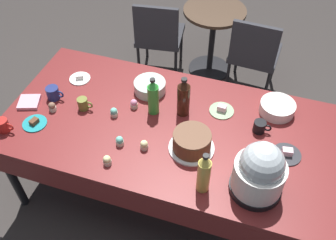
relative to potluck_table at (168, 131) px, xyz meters
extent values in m
plane|color=#383330|center=(0.00, 0.00, -0.69)|extent=(9.00, 9.00, 0.00)
cube|color=maroon|center=(0.00, 0.00, 0.04)|extent=(2.20, 1.10, 0.04)
cylinder|color=black|center=(-1.02, -0.47, -0.33)|extent=(0.06, 0.06, 0.71)
cylinder|color=black|center=(-1.02, 0.47, -0.33)|extent=(0.06, 0.06, 0.71)
cylinder|color=black|center=(1.02, 0.47, -0.33)|extent=(0.06, 0.06, 0.71)
cube|color=maroon|center=(0.00, -0.55, -0.07)|extent=(2.20, 0.01, 0.18)
cube|color=maroon|center=(0.00, 0.55, -0.07)|extent=(2.20, 0.01, 0.18)
cylinder|color=silver|center=(0.20, -0.14, 0.07)|extent=(0.29, 0.29, 0.01)
cylinder|color=brown|center=(0.20, -0.14, 0.13)|extent=(0.24, 0.24, 0.11)
cylinder|color=brown|center=(0.20, -0.14, 0.19)|extent=(0.23, 0.23, 0.01)
cylinder|color=black|center=(0.62, -0.32, 0.08)|extent=(0.30, 0.30, 0.04)
cylinder|color=white|center=(0.62, -0.32, 0.19)|extent=(0.29, 0.29, 0.18)
sphere|color=#B2BCC1|center=(0.62, -0.32, 0.30)|extent=(0.24, 0.24, 0.24)
cylinder|color=#B2C6BC|center=(-0.23, 0.28, 0.10)|extent=(0.23, 0.23, 0.08)
cylinder|color=silver|center=(0.66, 0.35, 0.10)|extent=(0.24, 0.24, 0.08)
cylinder|color=#8CA87F|center=(0.31, 0.24, 0.07)|extent=(0.17, 0.17, 0.01)
cube|color=beige|center=(0.31, 0.24, 0.09)|extent=(0.06, 0.05, 0.04)
cylinder|color=white|center=(-0.77, 0.24, 0.07)|extent=(0.16, 0.16, 0.01)
cube|color=white|center=(-0.77, 0.24, 0.09)|extent=(0.07, 0.06, 0.03)
cylinder|color=teal|center=(-0.84, -0.26, 0.07)|extent=(0.16, 0.16, 0.01)
cube|color=brown|center=(-0.84, -0.26, 0.08)|extent=(0.05, 0.06, 0.03)
cylinder|color=#2D2D33|center=(0.77, -0.01, 0.07)|extent=(0.18, 0.18, 0.01)
cube|color=beige|center=(0.77, -0.01, 0.09)|extent=(0.07, 0.05, 0.04)
cylinder|color=beige|center=(-0.79, -0.11, 0.08)|extent=(0.05, 0.05, 0.03)
sphere|color=brown|center=(-0.79, -0.11, 0.11)|extent=(0.05, 0.05, 0.05)
cylinder|color=beige|center=(-0.24, -0.25, 0.08)|extent=(0.05, 0.05, 0.03)
sphere|color=#6BC6B2|center=(-0.24, -0.25, 0.11)|extent=(0.05, 0.05, 0.05)
cylinder|color=beige|center=(-0.37, -0.03, 0.08)|extent=(0.05, 0.05, 0.03)
sphere|color=#6BC6B2|center=(-0.37, -0.03, 0.11)|extent=(0.05, 0.05, 0.05)
cylinder|color=beige|center=(-0.25, -0.41, 0.08)|extent=(0.05, 0.05, 0.03)
sphere|color=beige|center=(-0.25, -0.41, 0.11)|extent=(0.05, 0.05, 0.05)
cylinder|color=beige|center=(-0.08, -0.23, 0.08)|extent=(0.05, 0.05, 0.03)
sphere|color=beige|center=(-0.08, -0.23, 0.11)|extent=(0.05, 0.05, 0.05)
cylinder|color=beige|center=(-0.28, 0.09, 0.08)|extent=(0.05, 0.05, 0.03)
sphere|color=pink|center=(-0.28, 0.09, 0.11)|extent=(0.05, 0.05, 0.05)
cylinder|color=#33190F|center=(0.06, 0.14, 0.18)|extent=(0.09, 0.09, 0.23)
cone|color=#33190F|center=(0.06, 0.14, 0.32)|extent=(0.08, 0.08, 0.05)
cylinder|color=black|center=(0.06, 0.14, 0.36)|extent=(0.04, 0.04, 0.02)
cylinder|color=green|center=(-0.13, 0.09, 0.17)|extent=(0.08, 0.08, 0.22)
cone|color=green|center=(-0.13, 0.09, 0.31)|extent=(0.07, 0.07, 0.05)
cylinder|color=black|center=(-0.13, 0.09, 0.34)|extent=(0.03, 0.03, 0.02)
cylinder|color=gold|center=(0.34, -0.40, 0.18)|extent=(0.08, 0.08, 0.23)
cone|color=gold|center=(0.34, -0.40, 0.32)|extent=(0.07, 0.07, 0.05)
cylinder|color=black|center=(0.34, -0.40, 0.35)|extent=(0.03, 0.03, 0.02)
cylinder|color=navy|center=(-0.85, 0.00, 0.11)|extent=(0.09, 0.09, 0.09)
torus|color=navy|center=(-0.79, 0.00, 0.11)|extent=(0.06, 0.01, 0.06)
cylinder|color=black|center=(0.58, 0.14, 0.10)|extent=(0.08, 0.08, 0.08)
torus|color=black|center=(0.63, 0.14, 0.11)|extent=(0.05, 0.01, 0.05)
cylinder|color=#B2231E|center=(-1.00, -0.37, 0.11)|extent=(0.08, 0.08, 0.09)
torus|color=#B2231E|center=(-0.95, -0.37, 0.11)|extent=(0.06, 0.01, 0.06)
cylinder|color=olive|center=(-0.60, -0.03, 0.10)|extent=(0.07, 0.07, 0.09)
torus|color=olive|center=(-0.55, -0.03, 0.11)|extent=(0.05, 0.01, 0.05)
cube|color=pink|center=(-0.99, -0.10, 0.07)|extent=(0.18, 0.18, 0.02)
cube|color=#333338|center=(-0.55, 1.43, -0.26)|extent=(0.50, 0.50, 0.05)
cube|color=#333338|center=(-0.52, 1.23, -0.04)|extent=(0.42, 0.10, 0.40)
cylinder|color=black|center=(-0.39, 1.64, -0.49)|extent=(0.03, 0.03, 0.40)
cylinder|color=black|center=(-0.77, 1.59, -0.49)|extent=(0.03, 0.03, 0.40)
cylinder|color=black|center=(-0.33, 1.27, -0.49)|extent=(0.03, 0.03, 0.40)
cylinder|color=black|center=(-0.71, 1.21, -0.49)|extent=(0.03, 0.03, 0.40)
cube|color=#333338|center=(0.40, 1.43, -0.26)|extent=(0.47, 0.47, 0.05)
cube|color=#333338|center=(0.39, 1.23, -0.04)|extent=(0.42, 0.07, 0.40)
cylinder|color=black|center=(0.60, 1.61, -0.49)|extent=(0.03, 0.03, 0.40)
cylinder|color=black|center=(0.22, 1.63, -0.49)|extent=(0.03, 0.03, 0.40)
cylinder|color=black|center=(0.58, 1.23, -0.49)|extent=(0.03, 0.03, 0.40)
cylinder|color=black|center=(0.20, 1.25, -0.49)|extent=(0.03, 0.03, 0.40)
cylinder|color=#473323|center=(-0.05, 1.58, 0.02)|extent=(0.60, 0.60, 0.03)
cylinder|color=black|center=(-0.05, 1.58, -0.33)|extent=(0.06, 0.06, 0.67)
cylinder|color=black|center=(-0.05, 1.58, -0.68)|extent=(0.44, 0.44, 0.02)
camera|label=1|loc=(0.53, -1.61, 1.90)|focal=40.36mm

